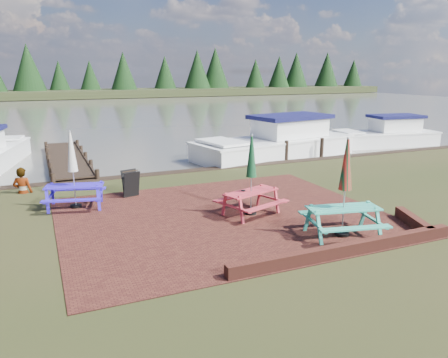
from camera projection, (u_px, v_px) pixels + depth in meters
The scene contains 13 objects.
ground at pixel (239, 228), 11.58m from camera, with size 120.00×120.00×0.00m, color black.
paving at pixel (224, 216), 12.47m from camera, with size 9.00×7.50×0.02m, color #3C1713.
brick_wall at pixel (365, 242), 10.21m from camera, with size 6.21×1.79×0.30m.
water at pixel (85, 112), 44.56m from camera, with size 120.00×60.00×0.02m, color #49463E.
far_treeline at pixel (63, 76), 69.62m from camera, with size 120.00×10.00×8.10m.
picnic_table_teal at pixel (344, 203), 10.81m from camera, with size 2.09×1.94×2.49m.
picnic_table_red at pixel (251, 188), 12.47m from camera, with size 2.05×1.93×2.31m.
picnic_table_blue at pixel (74, 182), 13.10m from camera, with size 2.00×1.86×2.33m.
chalkboard at pixel (131, 183), 14.37m from camera, with size 0.58×0.64×0.88m.
jetty at pixel (67, 158), 20.26m from camera, with size 1.76×9.08×1.00m.
boat_near at pixel (278, 144), 21.99m from camera, with size 8.91×4.48×2.30m.
boat_far at pixel (386, 136), 25.40m from camera, with size 6.50×3.03×1.95m.
person at pixel (20, 168), 14.69m from camera, with size 0.64×0.42×1.77m, color gray.
Camera 1 is at (-4.69, -9.88, 4.04)m, focal length 35.00 mm.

